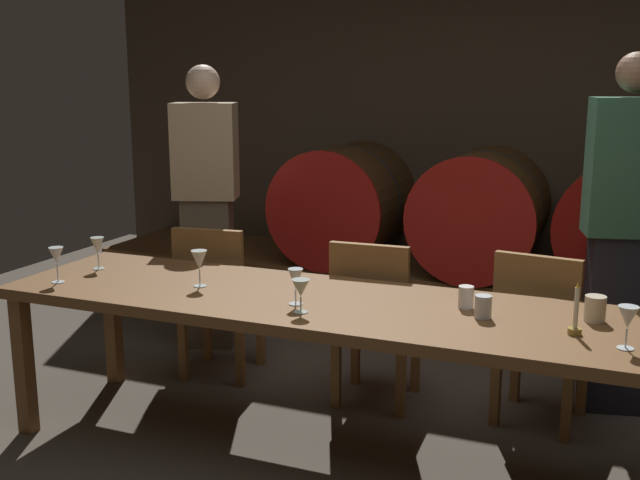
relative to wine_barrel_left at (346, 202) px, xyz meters
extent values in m
cube|color=#473A2D|center=(0.97, 0.55, 0.55)|extent=(6.25, 0.24, 2.68)
cube|color=brown|center=(0.97, 0.00, -0.60)|extent=(5.63, 0.90, 0.38)
cylinder|color=#513319|center=(0.00, 0.00, 0.00)|extent=(0.82, 0.90, 0.82)
cylinder|color=#B21C16|center=(0.00, -0.46, 0.00)|extent=(0.83, 0.03, 0.83)
cylinder|color=#B21C16|center=(0.00, 0.46, 0.00)|extent=(0.83, 0.03, 0.83)
cylinder|color=#2D2D33|center=(0.00, 0.00, 0.00)|extent=(0.82, 0.04, 0.82)
cylinder|color=brown|center=(0.99, 0.00, 0.00)|extent=(0.82, 0.90, 0.82)
cylinder|color=#B21C16|center=(0.99, -0.46, 0.00)|extent=(0.83, 0.03, 0.83)
cylinder|color=#B21C16|center=(0.99, 0.46, 0.00)|extent=(0.83, 0.03, 0.83)
cylinder|color=#2D2D33|center=(0.99, 0.00, 0.00)|extent=(0.82, 0.04, 0.82)
cylinder|color=brown|center=(1.90, 0.00, 0.00)|extent=(0.82, 0.90, 0.82)
cylinder|color=maroon|center=(1.90, -0.46, 0.00)|extent=(0.83, 0.03, 0.83)
cylinder|color=maroon|center=(1.90, 0.46, 0.00)|extent=(0.83, 0.03, 0.83)
cylinder|color=#2D2D33|center=(1.90, 0.00, 0.00)|extent=(0.82, 0.04, 0.82)
cube|color=brown|center=(0.70, -2.18, -0.08)|extent=(2.94, 0.80, 0.05)
cube|color=brown|center=(-0.69, -2.52, -0.45)|extent=(0.07, 0.07, 0.68)
cube|color=brown|center=(-0.69, -1.84, -0.45)|extent=(0.07, 0.07, 0.68)
cube|color=brown|center=(-0.20, -1.49, -0.35)|extent=(0.45, 0.45, 0.04)
cube|color=brown|center=(-0.18, -1.67, -0.12)|extent=(0.40, 0.09, 0.42)
cube|color=brown|center=(-0.05, -1.30, -0.58)|extent=(0.05, 0.05, 0.42)
cube|color=brown|center=(-0.39, -1.34, -0.58)|extent=(0.05, 0.05, 0.42)
cube|color=brown|center=(-0.01, -1.64, -0.58)|extent=(0.05, 0.05, 0.42)
cube|color=brown|center=(-0.35, -1.68, -0.58)|extent=(0.05, 0.05, 0.42)
cube|color=brown|center=(0.74, -1.52, -0.35)|extent=(0.42, 0.42, 0.04)
cube|color=brown|center=(0.75, -1.70, -0.12)|extent=(0.40, 0.06, 0.42)
cube|color=brown|center=(0.90, -1.34, -0.58)|extent=(0.05, 0.05, 0.42)
cube|color=brown|center=(0.56, -1.35, -0.58)|extent=(0.05, 0.05, 0.42)
cube|color=brown|center=(0.92, -1.68, -0.58)|extent=(0.05, 0.05, 0.42)
cube|color=brown|center=(0.58, -1.69, -0.58)|extent=(0.05, 0.05, 0.42)
cube|color=brown|center=(1.57, -1.45, -0.35)|extent=(0.45, 0.45, 0.04)
cube|color=brown|center=(1.54, -1.63, -0.12)|extent=(0.40, 0.10, 0.42)
cube|color=brown|center=(1.76, -1.31, -0.58)|extent=(0.05, 0.05, 0.42)
cube|color=brown|center=(1.42, -1.26, -0.58)|extent=(0.05, 0.05, 0.42)
cube|color=brown|center=(1.71, -1.64, -0.58)|extent=(0.05, 0.05, 0.42)
cube|color=brown|center=(1.38, -1.60, -0.58)|extent=(0.05, 0.05, 0.42)
cube|color=brown|center=(-0.51, -1.11, -0.31)|extent=(0.35, 0.29, 0.95)
cube|color=tan|center=(-0.51, -1.11, 0.45)|extent=(0.44, 0.35, 0.58)
sphere|color=beige|center=(-0.51, -1.11, 0.86)|extent=(0.20, 0.20, 0.20)
cube|color=black|center=(1.89, -1.15, -0.33)|extent=(0.34, 0.26, 0.92)
cube|color=#336047|center=(1.89, -1.15, 0.46)|extent=(0.42, 0.32, 0.67)
sphere|color=#8C664C|center=(1.89, -1.15, 0.91)|extent=(0.19, 0.19, 0.19)
cylinder|color=olive|center=(1.75, -2.25, -0.05)|extent=(0.05, 0.05, 0.02)
cylinder|color=#EDE5CC|center=(1.75, -2.25, 0.05)|extent=(0.02, 0.02, 0.16)
cone|color=yellow|center=(1.75, -2.25, 0.14)|extent=(0.01, 0.01, 0.02)
cylinder|color=white|center=(-0.56, -2.39, -0.06)|extent=(0.06, 0.06, 0.00)
cylinder|color=white|center=(-0.56, -2.39, -0.01)|extent=(0.01, 0.01, 0.09)
cone|color=white|center=(-0.56, -2.39, 0.07)|extent=(0.07, 0.07, 0.08)
cylinder|color=silver|center=(-0.55, -2.11, -0.06)|extent=(0.06, 0.06, 0.00)
cylinder|color=silver|center=(-0.55, -2.11, -0.02)|extent=(0.01, 0.01, 0.07)
cone|color=silver|center=(-0.55, -2.11, 0.06)|extent=(0.07, 0.07, 0.08)
cylinder|color=silver|center=(0.10, -2.20, -0.06)|extent=(0.06, 0.06, 0.00)
cylinder|color=silver|center=(0.10, -2.20, -0.02)|extent=(0.01, 0.01, 0.08)
cone|color=silver|center=(0.10, -2.20, 0.07)|extent=(0.07, 0.07, 0.09)
cylinder|color=white|center=(0.62, -2.29, -0.06)|extent=(0.06, 0.06, 0.00)
cylinder|color=white|center=(0.62, -2.29, -0.02)|extent=(0.01, 0.01, 0.06)
cone|color=white|center=(0.62, -2.29, 0.06)|extent=(0.07, 0.07, 0.09)
cylinder|color=silver|center=(0.69, -2.39, -0.06)|extent=(0.06, 0.06, 0.00)
cylinder|color=silver|center=(0.69, -2.39, -0.02)|extent=(0.01, 0.01, 0.06)
cone|color=silver|center=(0.69, -2.39, 0.05)|extent=(0.08, 0.08, 0.07)
cylinder|color=white|center=(1.93, -2.34, -0.06)|extent=(0.06, 0.06, 0.00)
cylinder|color=white|center=(1.93, -2.34, -0.02)|extent=(0.01, 0.01, 0.07)
cone|color=white|center=(1.93, -2.34, 0.06)|extent=(0.07, 0.07, 0.08)
cylinder|color=white|center=(1.30, -2.07, -0.01)|extent=(0.06, 0.06, 0.09)
cylinder|color=silver|center=(1.40, -2.18, -0.01)|extent=(0.07, 0.07, 0.09)
cylinder|color=beige|center=(1.81, -2.05, -0.01)|extent=(0.08, 0.08, 0.10)
camera|label=1|loc=(1.90, -5.14, 0.89)|focal=42.85mm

